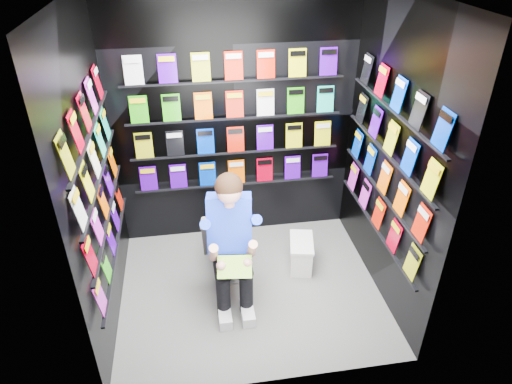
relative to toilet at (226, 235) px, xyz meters
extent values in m
plane|color=#62625F|center=(0.18, -0.41, -0.37)|extent=(2.40, 2.40, 0.00)
cube|color=black|center=(0.18, 0.59, 0.93)|extent=(2.40, 0.04, 2.60)
cube|color=black|center=(0.18, -1.41, 0.93)|extent=(2.40, 0.04, 2.60)
cube|color=black|center=(-1.02, -0.41, 0.93)|extent=(0.04, 2.00, 2.60)
cube|color=black|center=(1.38, -0.41, 0.93)|extent=(0.04, 2.00, 2.60)
imported|color=white|center=(0.00, 0.00, 0.00)|extent=(0.51, 0.80, 0.73)
cube|color=white|center=(0.73, -0.14, -0.23)|extent=(0.28, 0.41, 0.28)
cube|color=white|center=(0.73, -0.14, -0.07)|extent=(0.30, 0.43, 0.03)
cube|color=green|center=(0.00, -0.73, 0.21)|extent=(0.30, 0.20, 0.12)
camera|label=1|loc=(-0.28, -3.59, 2.68)|focal=32.00mm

